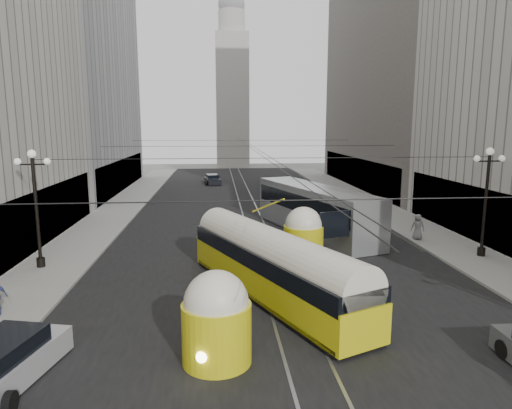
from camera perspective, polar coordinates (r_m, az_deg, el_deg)
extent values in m
cube|color=black|center=(40.24, -0.61, -1.21)|extent=(20.00, 85.00, 0.02)
cube|color=gray|center=(44.50, -16.55, -0.45)|extent=(4.00, 72.00, 0.15)
cube|color=gray|center=(46.04, 14.13, 0.00)|extent=(4.00, 72.00, 0.15)
cube|color=gray|center=(40.20, -1.67, -1.23)|extent=(0.12, 85.00, 0.04)
cube|color=gray|center=(40.30, 0.46, -1.20)|extent=(0.12, 85.00, 0.04)
cube|color=black|center=(33.34, -24.29, -0.96)|extent=(0.10, 18.00, 3.60)
cube|color=#999999|center=(57.80, -22.87, 15.38)|extent=(12.00, 28.00, 28.00)
cube|color=black|center=(56.29, -16.26, 3.66)|extent=(0.10, 25.20, 3.60)
cube|color=black|center=(33.98, 25.18, -0.84)|extent=(0.10, 18.00, 3.60)
cube|color=#514C47|center=(60.01, 18.52, 17.34)|extent=(12.00, 32.00, 32.00)
cube|color=black|center=(57.72, 12.30, 3.98)|extent=(0.10, 28.80, 3.60)
cube|color=#B2AFA8|center=(87.01, -2.99, 12.74)|extent=(6.00, 6.00, 24.00)
cylinder|color=#B2AFA8|center=(88.79, -3.08, 21.81)|extent=(4.80, 4.80, 4.00)
sphere|color=gray|center=(89.44, -3.09, 23.66)|extent=(4.80, 4.80, 4.80)
cylinder|color=black|center=(27.10, -25.73, -0.95)|extent=(0.18, 0.18, 6.00)
cylinder|color=black|center=(27.71, -25.30, -6.54)|extent=(0.44, 0.44, 0.50)
cylinder|color=black|center=(26.77, -26.15, 4.53)|extent=(1.60, 0.08, 0.08)
sphere|color=white|center=(26.74, -26.24, 5.70)|extent=(0.44, 0.44, 0.44)
sphere|color=white|center=(27.04, -27.66, 4.77)|extent=(0.36, 0.36, 0.36)
sphere|color=white|center=(26.50, -24.66, 4.92)|extent=(0.36, 0.36, 0.36)
cylinder|color=black|center=(29.67, 26.73, -0.15)|extent=(0.18, 0.18, 6.00)
cylinder|color=black|center=(30.23, 26.33, -5.29)|extent=(0.44, 0.44, 0.50)
cylinder|color=black|center=(29.37, 27.13, 4.85)|extent=(1.60, 0.08, 0.08)
sphere|color=white|center=(29.34, 27.22, 5.92)|extent=(0.44, 0.44, 0.44)
sphere|color=white|center=(28.97, 25.89, 5.19)|extent=(0.36, 0.36, 0.36)
sphere|color=white|center=(29.77, 28.39, 5.09)|extent=(0.36, 0.36, 0.36)
cylinder|color=black|center=(11.39, 9.96, 0.59)|extent=(25.00, 0.03, 0.03)
cylinder|color=black|center=(25.10, 1.82, 5.82)|extent=(25.00, 0.03, 0.03)
cylinder|color=black|center=(39.02, -0.57, 7.32)|extent=(25.00, 0.03, 0.03)
cylinder|color=black|center=(52.98, -1.71, 8.02)|extent=(25.00, 0.03, 0.03)
cylinder|color=black|center=(43.01, -0.97, 7.30)|extent=(0.03, 72.00, 0.03)
cylinder|color=black|center=(43.04, -0.43, 7.30)|extent=(0.03, 72.00, 0.03)
cube|color=gold|center=(21.06, 2.00, -9.12)|extent=(7.20, 12.31, 1.51)
cube|color=black|center=(21.30, 1.99, -10.93)|extent=(7.05, 11.97, 0.27)
cube|color=black|center=(20.76, 2.01, -6.57)|extent=(7.14, 12.15, 0.76)
cylinder|color=silver|center=(20.68, 2.02, -5.86)|extent=(6.88, 12.03, 2.05)
cylinder|color=gold|center=(15.71, -4.93, -15.72)|extent=(2.31, 2.31, 2.05)
sphere|color=silver|center=(15.28, -4.99, -12.11)|extent=(2.14, 2.14, 2.14)
cylinder|color=gold|center=(26.70, 5.93, -4.83)|extent=(2.31, 2.31, 2.05)
sphere|color=silver|center=(26.44, 5.97, -2.59)|extent=(2.14, 2.14, 2.14)
sphere|color=#FFF2BF|center=(14.91, -6.82, -18.41)|extent=(0.36, 0.36, 0.36)
cube|color=#B2B5B8|center=(33.31, 7.36, -0.64)|extent=(6.85, 13.54, 3.34)
cube|color=black|center=(33.21, 7.38, 0.30)|extent=(6.72, 13.10, 1.22)
cube|color=black|center=(26.93, 10.33, -2.42)|extent=(2.46, 0.90, 1.56)
cylinder|color=black|center=(29.01, 6.47, -4.58)|extent=(0.30, 1.11, 1.11)
cylinder|color=black|center=(29.68, 11.76, -4.40)|extent=(0.30, 1.11, 1.11)
cylinder|color=black|center=(37.60, 3.83, -1.17)|extent=(0.30, 1.11, 1.11)
cylinder|color=black|center=(38.11, 7.96, -1.09)|extent=(0.30, 1.11, 1.11)
cube|color=silver|center=(16.65, -29.05, -17.50)|extent=(2.90, 4.93, 0.82)
cube|color=black|center=(16.40, -29.22, -15.69)|extent=(2.21, 2.85, 0.77)
cylinder|color=black|center=(15.15, -28.40, -20.99)|extent=(0.22, 0.66, 0.66)
cylinder|color=black|center=(17.71, -24.25, -16.00)|extent=(0.22, 0.66, 0.66)
cylinder|color=black|center=(18.21, 28.51, -15.62)|extent=(0.22, 0.65, 0.65)
cube|color=white|center=(48.58, 2.48, 1.23)|extent=(2.82, 4.30, 0.71)
cube|color=black|center=(48.50, 2.48, 1.81)|extent=(2.06, 2.53, 0.67)
cylinder|color=black|center=(47.18, 1.80, 0.80)|extent=(0.22, 0.57, 0.57)
cylinder|color=black|center=(47.37, 3.57, 0.82)|extent=(0.22, 0.57, 0.57)
cylinder|color=black|center=(49.84, 1.44, 1.30)|extent=(0.22, 0.57, 0.57)
cylinder|color=black|center=(50.02, 3.12, 1.32)|extent=(0.22, 0.57, 0.57)
cube|color=black|center=(60.70, -5.46, 2.97)|extent=(2.36, 4.34, 0.73)
cube|color=black|center=(60.64, -5.47, 3.45)|extent=(1.85, 2.48, 0.69)
cylinder|color=black|center=(59.34, -6.21, 2.65)|extent=(0.22, 0.59, 0.59)
cylinder|color=black|center=(59.32, -4.74, 2.68)|extent=(0.22, 0.59, 0.59)
cylinder|color=black|center=(62.12, -6.15, 2.98)|extent=(0.22, 0.59, 0.59)
cylinder|color=black|center=(62.10, -4.75, 3.00)|extent=(0.22, 0.59, 0.59)
imported|color=slate|center=(32.62, 19.56, -2.64)|extent=(0.97, 0.76, 1.73)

